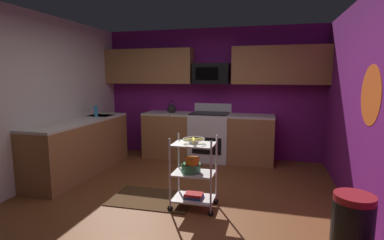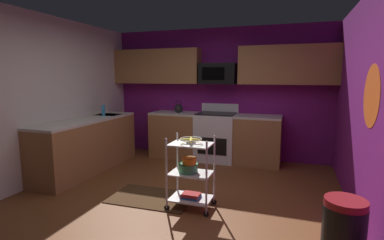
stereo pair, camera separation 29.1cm
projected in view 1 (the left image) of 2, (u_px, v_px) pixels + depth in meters
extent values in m
cube|color=brown|center=(174.00, 203.00, 3.90)|extent=(4.40, 4.80, 0.04)
cube|color=#751970|center=(211.00, 93.00, 6.03)|extent=(4.52, 0.06, 2.60)
cube|color=silver|center=(28.00, 100.00, 4.27)|extent=(0.06, 4.80, 2.60)
cube|color=#751970|center=(371.00, 109.00, 3.14)|extent=(0.06, 4.80, 2.60)
cylinder|color=#E5591E|center=(370.00, 95.00, 3.09)|extent=(0.00, 0.65, 0.65)
cube|color=#9E6B3D|center=(207.00, 138.00, 5.84)|extent=(2.57, 0.60, 0.88)
cube|color=beige|center=(207.00, 115.00, 5.77)|extent=(2.57, 0.60, 0.04)
cube|color=#9E6B3D|center=(81.00, 148.00, 4.99)|extent=(0.60, 2.17, 0.88)
cube|color=beige|center=(80.00, 121.00, 4.93)|extent=(0.60, 2.17, 0.04)
cube|color=#B7BABC|center=(101.00, 120.00, 5.54)|extent=(0.44, 0.36, 0.16)
cube|color=white|center=(210.00, 137.00, 5.82)|extent=(0.76, 0.64, 0.92)
cube|color=black|center=(206.00, 146.00, 5.53)|extent=(0.56, 0.01, 0.32)
cube|color=white|center=(213.00, 108.00, 6.02)|extent=(0.76, 0.06, 0.18)
cube|color=black|center=(210.00, 113.00, 5.75)|extent=(0.72, 0.60, 0.02)
cube|color=#9E6B3D|center=(149.00, 66.00, 6.08)|extent=(1.86, 0.33, 0.70)
cube|color=#9E6B3D|center=(280.00, 65.00, 5.42)|extent=(1.74, 0.33, 0.70)
cube|color=black|center=(212.00, 74.00, 5.74)|extent=(0.70, 0.38, 0.40)
cube|color=black|center=(207.00, 74.00, 5.57)|extent=(0.44, 0.01, 0.24)
cylinder|color=silver|center=(170.00, 174.00, 3.56)|extent=(0.02, 0.02, 0.88)
cylinder|color=black|center=(170.00, 208.00, 3.62)|extent=(0.07, 0.02, 0.07)
cylinder|color=silver|center=(211.00, 178.00, 3.43)|extent=(0.02, 0.02, 0.88)
cylinder|color=black|center=(211.00, 213.00, 3.49)|extent=(0.07, 0.02, 0.07)
cylinder|color=silver|center=(179.00, 166.00, 3.90)|extent=(0.02, 0.02, 0.88)
cylinder|color=black|center=(179.00, 197.00, 3.96)|extent=(0.07, 0.02, 0.07)
cylinder|color=silver|center=(216.00, 169.00, 3.77)|extent=(0.02, 0.02, 0.88)
cylinder|color=black|center=(216.00, 201.00, 3.83)|extent=(0.07, 0.02, 0.07)
cube|color=silver|center=(194.00, 198.00, 3.71)|extent=(0.51, 0.36, 0.02)
cube|color=silver|center=(194.00, 173.00, 3.66)|extent=(0.51, 0.36, 0.02)
cube|color=silver|center=(194.00, 144.00, 3.61)|extent=(0.51, 0.36, 0.02)
torus|color=silver|center=(194.00, 139.00, 3.60)|extent=(0.27, 0.27, 0.01)
cylinder|color=silver|center=(194.00, 143.00, 3.61)|extent=(0.12, 0.12, 0.02)
ellipsoid|color=yellow|center=(198.00, 140.00, 3.60)|extent=(0.17, 0.09, 0.04)
ellipsoid|color=yellow|center=(194.00, 139.00, 3.65)|extent=(0.09, 0.17, 0.04)
ellipsoid|color=yellow|center=(190.00, 140.00, 3.60)|extent=(0.17, 0.09, 0.04)
ellipsoid|color=yellow|center=(194.00, 141.00, 3.55)|extent=(0.09, 0.17, 0.04)
cylinder|color=#387F4C|center=(191.00, 168.00, 3.66)|extent=(0.24, 0.24, 0.11)
torus|color=#387F4C|center=(191.00, 164.00, 3.66)|extent=(0.25, 0.25, 0.01)
cylinder|color=orange|center=(192.00, 161.00, 3.62)|extent=(0.17, 0.17, 0.08)
torus|color=orange|center=(192.00, 158.00, 3.62)|extent=(0.18, 0.18, 0.01)
cube|color=#1E4C8C|center=(194.00, 197.00, 3.71)|extent=(0.23, 0.19, 0.03)
cube|color=#B22626|center=(194.00, 195.00, 3.71)|extent=(0.22, 0.19, 0.02)
sphere|color=black|center=(172.00, 109.00, 5.94)|extent=(0.18, 0.18, 0.18)
sphere|color=black|center=(172.00, 105.00, 5.93)|extent=(0.03, 0.03, 0.03)
cone|color=black|center=(175.00, 108.00, 5.92)|extent=(0.09, 0.04, 0.06)
torus|color=black|center=(172.00, 104.00, 5.93)|extent=(0.12, 0.01, 0.12)
cylinder|color=#2D8CBF|center=(96.00, 111.00, 5.35)|extent=(0.06, 0.06, 0.20)
cylinder|color=black|center=(352.00, 234.00, 2.53)|extent=(0.34, 0.34, 0.60)
cylinder|color=maroon|center=(355.00, 198.00, 2.48)|extent=(0.33, 0.33, 0.06)
cube|color=#472D19|center=(152.00, 199.00, 3.98)|extent=(1.12, 0.73, 0.01)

